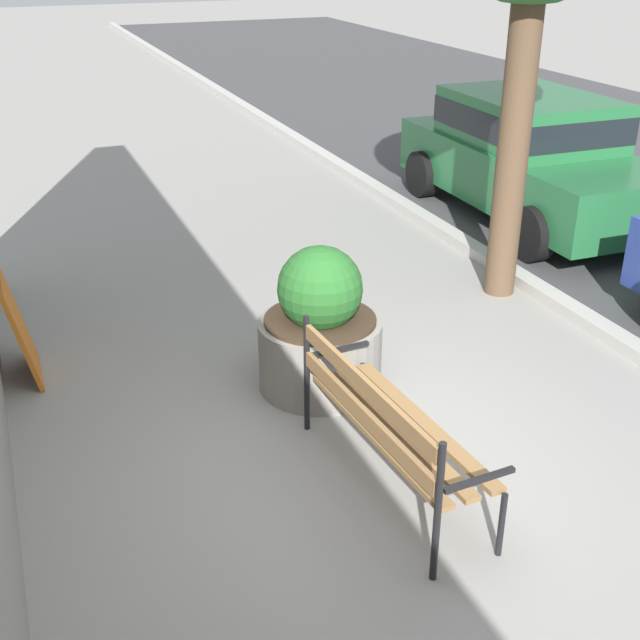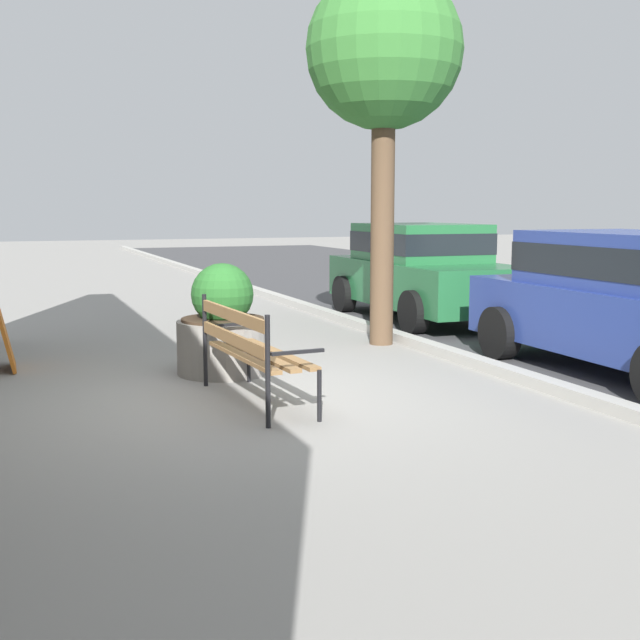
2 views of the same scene
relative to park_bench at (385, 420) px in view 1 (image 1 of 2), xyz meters
The scene contains 5 objects.
ground_plane 0.58m from the park_bench, behind, with size 80.00×80.00×0.00m, color gray.
park_bench is the anchor object (origin of this frame).
concrete_planter 1.45m from the park_bench, behind, with size 1.01×1.01×1.22m.
parked_car_green 6.25m from the park_bench, 136.75° to the left, with size 4.12×1.97×1.56m.
leaning_signboard 3.31m from the park_bench, 139.83° to the right, with size 0.70×0.04×0.90m, color #C6661E.
Camera 1 is at (4.24, -2.10, 3.44)m, focal length 45.80 mm.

